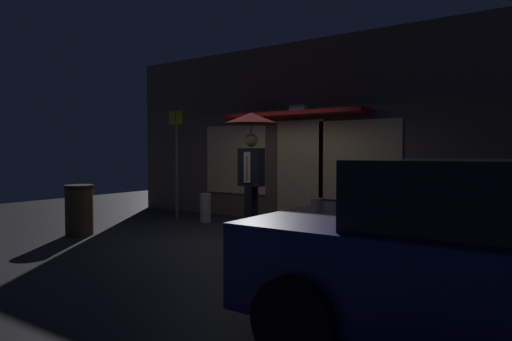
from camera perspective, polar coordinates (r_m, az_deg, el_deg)
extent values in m
plane|color=#26262B|center=(7.59, -2.17, -9.05)|extent=(18.00, 18.00, 0.00)
cube|color=brown|center=(9.45, 6.30, 4.97)|extent=(9.52, 0.30, 3.88)
cube|color=#F9D199|center=(9.30, 5.79, -0.15)|extent=(1.10, 0.04, 2.20)
cube|color=#F9D199|center=(10.22, -2.74, 1.48)|extent=(1.70, 0.04, 1.60)
cube|color=#F9D199|center=(8.75, 13.34, 1.29)|extent=(1.70, 0.04, 1.60)
cube|color=white|center=(9.27, 5.59, 8.20)|extent=(0.36, 0.16, 0.12)
cube|color=maroon|center=(9.04, 4.82, 7.40)|extent=(3.20, 0.70, 0.08)
cylinder|color=black|center=(8.10, -1.02, -5.20)|extent=(0.15, 0.15, 0.88)
cylinder|color=black|center=(8.26, -0.24, -5.05)|extent=(0.15, 0.15, 0.88)
cube|color=black|center=(8.11, -0.63, 0.44)|extent=(0.47, 0.25, 0.71)
cube|color=silver|center=(8.01, -1.18, 0.42)|extent=(0.14, 0.02, 0.57)
cube|color=#B28C19|center=(8.01, -1.18, 0.27)|extent=(0.05, 0.03, 0.45)
sphere|color=#99955D|center=(8.11, -0.63, 4.01)|extent=(0.24, 0.24, 0.24)
cylinder|color=slate|center=(8.11, -0.63, 4.16)|extent=(0.02, 0.02, 0.98)
cone|color=#4C0C0C|center=(8.14, -0.63, 6.90)|extent=(1.04, 1.04, 0.20)
cylinder|color=black|center=(4.82, 16.23, -11.86)|extent=(0.64, 0.23, 0.64)
cylinder|color=black|center=(3.22, 5.31, -19.06)|extent=(0.64, 0.23, 0.64)
cylinder|color=#595B60|center=(9.99, -10.43, 0.98)|extent=(0.07, 0.07, 2.55)
cube|color=gold|center=(10.01, -10.55, 6.85)|extent=(0.40, 0.02, 0.30)
cylinder|color=#B2A899|center=(9.50, -6.68, -4.88)|extent=(0.24, 0.24, 0.62)
cylinder|color=slate|center=(8.42, 8.10, -5.77)|extent=(0.25, 0.25, 0.63)
cylinder|color=#473823|center=(8.56, -22.25, -5.03)|extent=(0.48, 0.48, 0.86)
cylinder|color=black|center=(8.51, -22.29, -1.97)|extent=(0.51, 0.51, 0.06)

